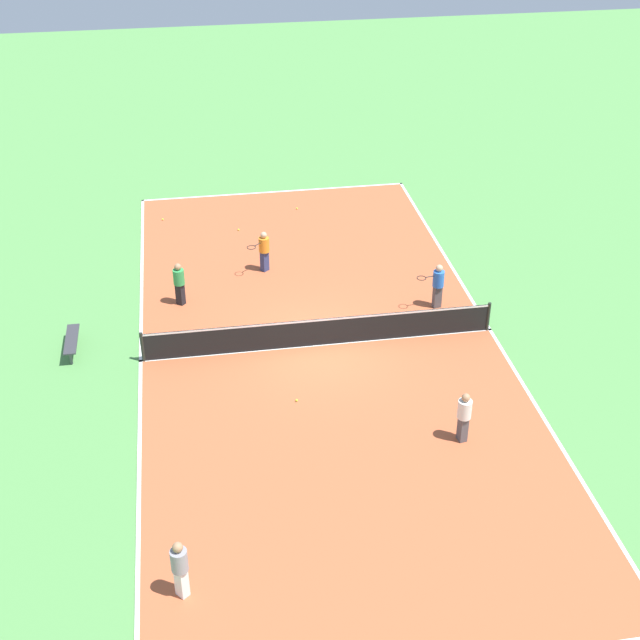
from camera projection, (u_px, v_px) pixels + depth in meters
name	position (u px, v px, depth m)	size (l,w,h in m)	color
ground_plane	(320.00, 345.00, 26.78)	(80.00, 80.00, 0.00)	#518E47
court_surface	(320.00, 345.00, 26.77)	(10.75, 23.19, 0.02)	#B75633
tennis_net	(320.00, 331.00, 26.51)	(10.55, 0.10, 0.96)	black
bench	(72.00, 340.00, 26.30)	(0.36, 1.64, 0.45)	#333338
player_near_blue	(438.00, 283.00, 28.21)	(0.97, 0.48, 1.52)	#4C4C51
player_center_orange	(264.00, 249.00, 30.30)	(0.93, 0.85, 1.46)	navy
player_far_white	(464.00, 414.00, 22.55)	(0.42, 0.42, 1.46)	#4C4C51
player_baseline_gray	(180.00, 566.00, 18.23)	(0.51, 0.51, 1.49)	white
player_far_green	(179.00, 282.00, 28.40)	(0.51, 0.51, 1.46)	black
tennis_ball_left_sideline	(297.00, 208.00, 34.99)	(0.07, 0.07, 0.07)	#CCE033
tennis_ball_midcourt	(163.00, 219.00, 34.14)	(0.07, 0.07, 0.07)	#CCE033
tennis_ball_far_baseline	(239.00, 230.00, 33.37)	(0.07, 0.07, 0.07)	#CCE033
tennis_ball_near_net	(297.00, 400.00, 24.35)	(0.07, 0.07, 0.07)	#CCE033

